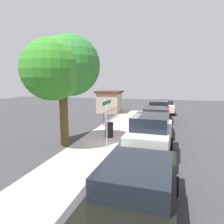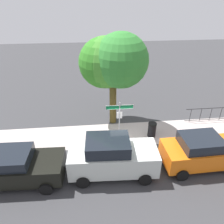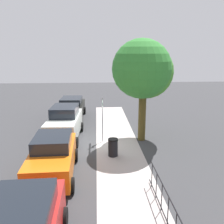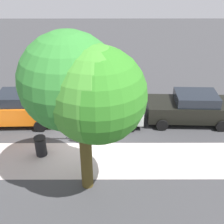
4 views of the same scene
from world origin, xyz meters
name	(u,v)px [view 2 (image 2 of 4)]	position (x,y,z in m)	size (l,w,h in m)	color
ground_plane	(129,146)	(0.00, 0.00, 0.00)	(60.00, 60.00, 0.00)	#38383A
sidewalk_strip	(155,132)	(2.00, 1.30, 0.00)	(24.00, 2.60, 0.00)	#B1A5A1
street_sign	(119,115)	(-0.57, 0.40, 2.02)	(1.60, 0.07, 2.85)	#9EA0A5
shade_tree	(111,62)	(-0.79, 3.03, 4.38)	(4.37, 3.90, 6.29)	#4B3F1B
car_black	(14,167)	(-6.05, -2.08, 0.89)	(4.71, 2.25, 1.75)	black
car_silver	(112,157)	(-1.25, -2.03, 1.05)	(4.52, 2.20, 2.12)	beige
car_orange	(202,151)	(3.55, -1.96, 0.94)	(4.29, 2.14, 1.85)	orange
iron_fence	(221,113)	(7.10, 2.30, 0.57)	(5.32, 0.04, 1.07)	black
trash_bin	(152,130)	(1.64, 0.90, 0.49)	(0.55, 0.55, 0.98)	black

